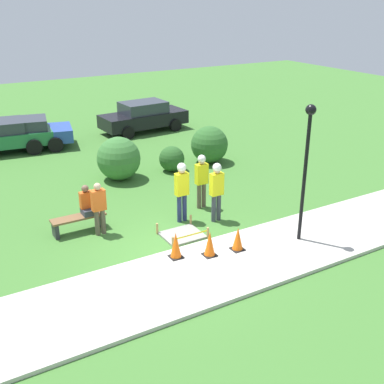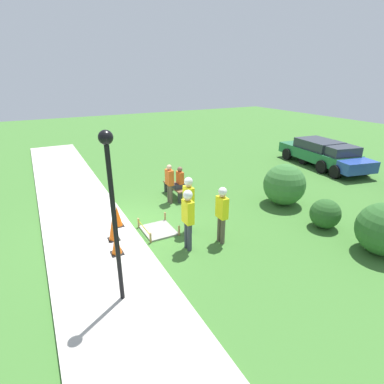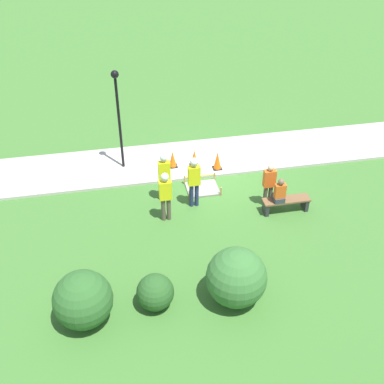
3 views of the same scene
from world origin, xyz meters
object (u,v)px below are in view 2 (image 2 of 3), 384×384
Objects in this scene: park_bench at (175,189)px; worker_trainee at (189,200)px; worker_assistant at (222,210)px; parked_car_blue at (334,156)px; traffic_cone_near_patch at (117,216)px; traffic_cone_far_patch at (113,230)px; lamppost_near at (112,196)px; person_seated_on_bench at (179,180)px; worker_supervisor at (188,214)px; traffic_cone_sidewalk_edge at (116,244)px; parked_car_green at (318,151)px; bystander_in_orange_shirt at (170,182)px.

park_bench is 0.84× the size of worker_trainee.
parked_car_blue is (-3.52, 9.55, -0.35)m from worker_assistant.
traffic_cone_near_patch is 0.89m from traffic_cone_far_patch.
lamppost_near is at bearing -36.12° from park_bench.
lamppost_near is at bearing -38.14° from person_seated_on_bench.
traffic_cone_far_patch is 2.50m from worker_trainee.
traffic_cone_far_patch is 3.98m from person_seated_on_bench.
traffic_cone_far_patch is 2.43m from worker_supervisor.
traffic_cone_sidewalk_edge is 0.14× the size of parked_car_green.
parked_car_blue is 1.12m from parked_car_green.
worker_supervisor reaches higher than person_seated_on_bench.
parked_car_blue is (-2.47, 10.12, -0.42)m from worker_trainee.
traffic_cone_near_patch is at bearing -146.08° from worker_supervisor.
lamppost_near is at bearing -58.06° from parked_car_blue.
person_seated_on_bench is 6.40m from lamppost_near.
traffic_cone_sidewalk_edge is at bearing -8.29° from traffic_cone_far_patch.
person_seated_on_bench is 0.56m from bystander_in_orange_shirt.
traffic_cone_far_patch is 0.37× the size of worker_trainee.
worker_assistant reaches higher than traffic_cone_sidewalk_edge.
person_seated_on_bench is 0.56× the size of bystander_in_orange_shirt.
bystander_in_orange_shirt is 0.35× the size of parked_car_blue.
worker_supervisor is at bearing 73.31° from traffic_cone_sidewalk_edge.
lamppost_near reaches higher than worker_supervisor.
parked_car_green is (-3.59, 10.17, -0.40)m from worker_trainee.
person_seated_on_bench is 0.20× the size of parked_car_blue.
worker_assistant is 0.47× the size of lamppost_near.
worker_assistant reaches higher than traffic_cone_near_patch.
park_bench is at bearing 134.21° from traffic_cone_sidewalk_edge.
bystander_in_orange_shirt reaches higher than traffic_cone_far_patch.
worker_trainee reaches higher than traffic_cone_far_patch.
lamppost_near is at bearing -11.31° from traffic_cone_sidewalk_edge.
worker_assistant is at bearing 76.74° from traffic_cone_sidewalk_edge.
lamppost_near reaches higher than person_seated_on_bench.
bystander_in_orange_shirt is at bearing 115.71° from traffic_cone_near_patch.
lamppost_near is (1.26, -2.34, 1.47)m from worker_supervisor.
worker_assistant is 1.13× the size of bystander_in_orange_shirt.
lamppost_near is (1.85, -0.37, 2.19)m from traffic_cone_sidewalk_edge.
traffic_cone_far_patch is 0.18× the size of lamppost_near.
worker_assistant is 3.91m from lamppost_near.
worker_trainee reaches higher than worker_assistant.
park_bench is (-2.47, 3.26, -0.10)m from traffic_cone_far_patch.
worker_trainee is at bearing 151.50° from worker_supervisor.
bystander_in_orange_shirt reaches higher than person_seated_on_bench.
worker_supervisor reaches higher than parked_car_blue.
park_bench is at bearing 127.18° from traffic_cone_far_patch.
worker_trainee reaches higher than parked_car_blue.
person_seated_on_bench is 9.26m from parked_car_green.
person_seated_on_bench is 0.23× the size of lamppost_near.
worker_assistant is at bearing 47.57° from traffic_cone_near_patch.
bystander_in_orange_shirt is (0.19, -0.52, 0.05)m from person_seated_on_bench.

